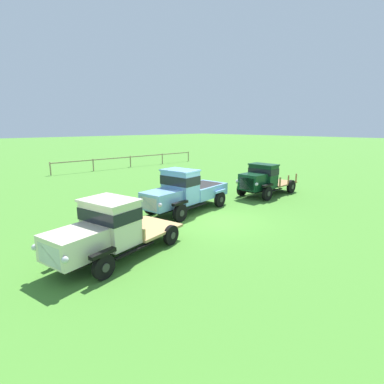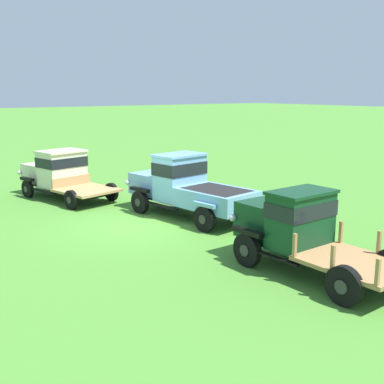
# 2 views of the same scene
# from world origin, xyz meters

# --- Properties ---
(ground_plane) EXTENTS (240.00, 240.00, 0.00)m
(ground_plane) POSITION_xyz_m (0.00, 0.00, 0.00)
(ground_plane) COLOR #47842D
(paddock_fence) EXTENTS (17.23, 0.50, 1.24)m
(paddock_fence) POSITION_xyz_m (7.36, 19.58, 0.93)
(paddock_fence) COLOR #997F60
(paddock_fence) RESTS_ON ground
(vintage_truck_foreground_near) EXTENTS (5.44, 3.06, 2.08)m
(vintage_truck_foreground_near) POSITION_xyz_m (-5.95, -0.37, 1.09)
(vintage_truck_foreground_near) COLOR black
(vintage_truck_foreground_near) RESTS_ON ground
(vintage_truck_second_in_line) EXTENTS (5.75, 2.80, 2.30)m
(vintage_truck_second_in_line) POSITION_xyz_m (-0.02, 2.25, 1.12)
(vintage_truck_second_in_line) COLOR black
(vintage_truck_second_in_line) RESTS_ON ground
(vintage_truck_midrow_center) EXTENTS (4.87, 2.24, 2.10)m
(vintage_truck_midrow_center) POSITION_xyz_m (6.04, 1.50, 1.10)
(vintage_truck_midrow_center) COLOR black
(vintage_truck_midrow_center) RESTS_ON ground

